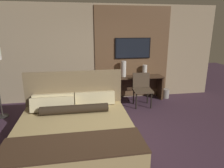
{
  "coord_description": "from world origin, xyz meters",
  "views": [
    {
      "loc": [
        -0.64,
        -3.33,
        2.13
      ],
      "look_at": [
        0.12,
        1.11,
        0.86
      ],
      "focal_mm": 32.0,
      "sensor_mm": 36.0,
      "label": 1
    }
  ],
  "objects_px": {
    "book": "(114,77)",
    "waste_bin": "(165,93)",
    "bed": "(75,131)",
    "desk_chair": "(142,86)",
    "tv": "(133,48)",
    "vase_tall": "(124,69)",
    "desk": "(133,84)",
    "vase_short": "(145,70)"
  },
  "relations": [
    {
      "from": "desk_chair",
      "to": "vase_tall",
      "type": "bearing_deg",
      "value": 131.96
    },
    {
      "from": "tv",
      "to": "waste_bin",
      "type": "xyz_separation_m",
      "value": [
        1.04,
        -0.25,
        -1.41
      ]
    },
    {
      "from": "tv",
      "to": "waste_bin",
      "type": "distance_m",
      "value": 1.77
    },
    {
      "from": "desk",
      "to": "vase_short",
      "type": "bearing_deg",
      "value": 11.38
    },
    {
      "from": "desk",
      "to": "book",
      "type": "xyz_separation_m",
      "value": [
        -0.62,
        -0.04,
        0.25
      ]
    },
    {
      "from": "bed",
      "to": "tv",
      "type": "height_order",
      "value": "tv"
    },
    {
      "from": "tv",
      "to": "waste_bin",
      "type": "height_order",
      "value": "tv"
    },
    {
      "from": "bed",
      "to": "vase_short",
      "type": "distance_m",
      "value": 3.26
    },
    {
      "from": "bed",
      "to": "desk_chair",
      "type": "bearing_deg",
      "value": 44.62
    },
    {
      "from": "vase_tall",
      "to": "waste_bin",
      "type": "bearing_deg",
      "value": -3.91
    },
    {
      "from": "desk_chair",
      "to": "desk",
      "type": "bearing_deg",
      "value": 106.09
    },
    {
      "from": "waste_bin",
      "to": "vase_short",
      "type": "bearing_deg",
      "value": 168.36
    },
    {
      "from": "desk_chair",
      "to": "tv",
      "type": "bearing_deg",
      "value": 103.25
    },
    {
      "from": "tv",
      "to": "vase_short",
      "type": "height_order",
      "value": "tv"
    },
    {
      "from": "book",
      "to": "waste_bin",
      "type": "xyz_separation_m",
      "value": [
        1.66,
        -0.02,
        -0.6
      ]
    },
    {
      "from": "desk_chair",
      "to": "vase_tall",
      "type": "height_order",
      "value": "vase_tall"
    },
    {
      "from": "bed",
      "to": "desk_chair",
      "type": "xyz_separation_m",
      "value": [
        1.85,
        1.82,
        0.23
      ]
    },
    {
      "from": "bed",
      "to": "waste_bin",
      "type": "height_order",
      "value": "bed"
    },
    {
      "from": "desk",
      "to": "vase_tall",
      "type": "distance_m",
      "value": 0.56
    },
    {
      "from": "desk_chair",
      "to": "vase_short",
      "type": "distance_m",
      "value": 0.73
    },
    {
      "from": "vase_short",
      "to": "waste_bin",
      "type": "distance_m",
      "value": 1.02
    },
    {
      "from": "bed",
      "to": "desk",
      "type": "height_order",
      "value": "bed"
    },
    {
      "from": "desk",
      "to": "vase_short",
      "type": "distance_m",
      "value": 0.54
    },
    {
      "from": "desk_chair",
      "to": "vase_short",
      "type": "relative_size",
      "value": 2.87
    },
    {
      "from": "vase_short",
      "to": "vase_tall",
      "type": "bearing_deg",
      "value": -175.99
    },
    {
      "from": "desk_chair",
      "to": "book",
      "type": "xyz_separation_m",
      "value": [
        -0.72,
        0.47,
        0.19
      ]
    },
    {
      "from": "book",
      "to": "waste_bin",
      "type": "bearing_deg",
      "value": -0.74
    },
    {
      "from": "bed",
      "to": "desk",
      "type": "bearing_deg",
      "value": 53.23
    },
    {
      "from": "book",
      "to": "tv",
      "type": "bearing_deg",
      "value": 19.8
    },
    {
      "from": "waste_bin",
      "to": "desk",
      "type": "bearing_deg",
      "value": 176.39
    },
    {
      "from": "bed",
      "to": "vase_short",
      "type": "bearing_deg",
      "value": 48.79
    },
    {
      "from": "desk_chair",
      "to": "bed",
      "type": "bearing_deg",
      "value": -130.46
    },
    {
      "from": "tv",
      "to": "vase_tall",
      "type": "distance_m",
      "value": 0.68
    },
    {
      "from": "desk",
      "to": "waste_bin",
      "type": "distance_m",
      "value": 1.1
    },
    {
      "from": "desk",
      "to": "book",
      "type": "relative_size",
      "value": 7.84
    },
    {
      "from": "bed",
      "to": "waste_bin",
      "type": "xyz_separation_m",
      "value": [
        2.79,
        2.27,
        -0.18
      ]
    },
    {
      "from": "vase_short",
      "to": "waste_bin",
      "type": "xyz_separation_m",
      "value": [
        0.68,
        -0.14,
        -0.75
      ]
    },
    {
      "from": "desk",
      "to": "tv",
      "type": "xyz_separation_m",
      "value": [
        0.0,
        0.18,
        1.05
      ]
    },
    {
      "from": "book",
      "to": "vase_short",
      "type": "bearing_deg",
      "value": 6.8
    },
    {
      "from": "desk_chair",
      "to": "waste_bin",
      "type": "bearing_deg",
      "value": 30.45
    },
    {
      "from": "vase_tall",
      "to": "book",
      "type": "xyz_separation_m",
      "value": [
        -0.32,
        -0.07,
        -0.22
      ]
    },
    {
      "from": "desk_chair",
      "to": "waste_bin",
      "type": "height_order",
      "value": "desk_chair"
    }
  ]
}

